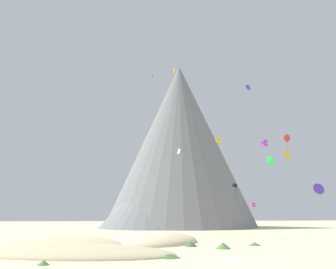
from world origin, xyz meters
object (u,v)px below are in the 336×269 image
object	(u,v)px
rock_massif	(177,148)
kite_gold_mid	(219,140)
bush_low_patch	(191,244)
kite_black_low	(235,186)
bush_near_right	(169,256)
kite_yellow_mid	(287,155)
kite_indigo_low	(318,189)
bush_mid_center	(255,244)
bush_far_left	(223,246)
kite_violet_mid	(264,143)
bush_far_right	(43,263)
kite_blue_high	(248,87)
kite_green_mid	(270,161)
kite_orange_high	(174,70)
kite_red_mid	(287,138)
kite_white_mid	(179,151)
kite_rainbow_high	(152,77)
kite_magenta_low	(253,205)

from	to	relation	value
rock_massif	kite_gold_mid	world-z (taller)	rock_massif
bush_low_patch	kite_black_low	distance (m)	46.64
bush_near_right	kite_yellow_mid	xyz separation A→B (m)	(29.58, 27.43, 17.03)
kite_indigo_low	kite_black_low	size ratio (longest dim) A/B	0.73
bush_mid_center	bush_low_patch	distance (m)	10.23
bush_mid_center	rock_massif	size ratio (longest dim) A/B	0.03
bush_far_left	kite_violet_mid	world-z (taller)	kite_violet_mid
bush_far_right	kite_blue_high	world-z (taller)	kite_blue_high
rock_massif	kite_yellow_mid	xyz separation A→B (m)	(14.76, -60.04, -13.02)
kite_yellow_mid	kite_black_low	size ratio (longest dim) A/B	1.62
kite_black_low	kite_green_mid	world-z (taller)	kite_green_mid
bush_far_left	bush_low_patch	distance (m)	5.42
bush_far_right	kite_orange_high	size ratio (longest dim) A/B	0.99
kite_indigo_low	bush_low_patch	bearing A→B (deg)	22.75
kite_violet_mid	kite_black_low	size ratio (longest dim) A/B	0.46
bush_far_left	kite_black_low	distance (m)	48.43
kite_orange_high	kite_black_low	xyz separation A→B (m)	(20.19, 18.53, -26.16)
kite_green_mid	bush_mid_center	bearing A→B (deg)	-61.65
bush_mid_center	bush_far_right	xyz separation A→B (m)	(-28.13, -16.69, -0.00)
kite_yellow_mid	kite_blue_high	distance (m)	20.76
bush_far_left	kite_gold_mid	world-z (taller)	kite_gold_mid
rock_massif	kite_blue_high	world-z (taller)	rock_massif
kite_red_mid	kite_white_mid	bearing A→B (deg)	-49.07
kite_rainbow_high	kite_blue_high	world-z (taller)	kite_rainbow_high
kite_magenta_low	kite_white_mid	distance (m)	30.40
bush_far_left	bush_far_right	bearing A→B (deg)	-149.99
bush_low_patch	rock_massif	bearing A→B (deg)	82.62
bush_low_patch	kite_black_low	bearing A→B (deg)	62.26
kite_rainbow_high	kite_indigo_low	size ratio (longest dim) A/B	0.60
bush_low_patch	kite_gold_mid	world-z (taller)	kite_gold_mid
bush_far_right	kite_magenta_low	size ratio (longest dim) A/B	1.26
bush_far_right	kite_gold_mid	distance (m)	56.77
kite_blue_high	kite_black_low	xyz separation A→B (m)	(1.16, 17.12, -23.16)
kite_gold_mid	bush_far_left	bearing A→B (deg)	99.06
bush_near_right	kite_gold_mid	size ratio (longest dim) A/B	1.73
kite_orange_high	kite_gold_mid	xyz separation A→B (m)	(11.82, 4.65, -16.21)
kite_rainbow_high	kite_magenta_low	size ratio (longest dim) A/B	1.45
kite_rainbow_high	kite_indigo_low	xyz separation A→B (m)	(32.28, -21.84, -32.15)
kite_magenta_low	bush_low_patch	bearing A→B (deg)	-147.61
bush_far_left	kite_green_mid	world-z (taller)	kite_green_mid
bush_mid_center	kite_violet_mid	xyz separation A→B (m)	(8.32, 12.55, 19.11)
kite_yellow_mid	kite_white_mid	size ratio (longest dim) A/B	3.31
bush_low_patch	kite_indigo_low	bearing A→B (deg)	20.76
kite_red_mid	kite_gold_mid	world-z (taller)	kite_red_mid
kite_magenta_low	kite_indigo_low	size ratio (longest dim) A/B	0.41
kite_magenta_low	kite_violet_mid	xyz separation A→B (m)	(1.78, -3.64, 12.65)
bush_far_right	kite_rainbow_high	distance (m)	65.85
bush_near_right	bush_low_patch	distance (m)	13.56
kite_gold_mid	kite_magenta_low	bearing A→B (deg)	139.41
bush_near_right	kite_violet_mid	world-z (taller)	kite_violet_mid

